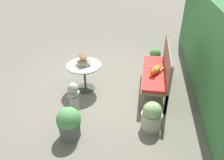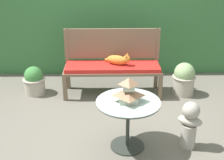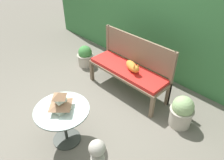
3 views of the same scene
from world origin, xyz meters
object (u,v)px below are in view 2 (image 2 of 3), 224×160
object	(u,v)px
garden_bust	(190,123)
potted_plant_patio_mid	(184,79)
patio_table	(128,111)
potted_plant_hedge_corner	(34,81)
garden_bench	(112,69)
cat	(119,60)
pagoda_birdhouse	(128,91)

from	to	relation	value
garden_bust	potted_plant_patio_mid	distance (m)	1.52
patio_table	garden_bust	world-z (taller)	patio_table
patio_table	potted_plant_hedge_corner	world-z (taller)	patio_table
garden_bench	cat	distance (m)	0.18
patio_table	garden_bench	bearing A→B (deg)	95.77
garden_bench	cat	world-z (taller)	cat
cat	potted_plant_hedge_corner	bearing A→B (deg)	-157.00
cat	pagoda_birdhouse	bearing A→B (deg)	-63.70
cat	pagoda_birdhouse	size ratio (longest dim) A/B	1.39
pagoda_birdhouse	garden_bust	xyz separation A→B (m)	(0.73, -0.02, -0.41)
patio_table	potted_plant_hedge_corner	xyz separation A→B (m)	(-1.44, 1.54, -0.26)
garden_bench	potted_plant_hedge_corner	world-z (taller)	garden_bench
patio_table	potted_plant_hedge_corner	size ratio (longest dim) A/B	1.60
garden_bench	garden_bust	bearing A→B (deg)	-59.89
potted_plant_hedge_corner	potted_plant_patio_mid	size ratio (longest dim) A/B	0.87
pagoda_birdhouse	potted_plant_hedge_corner	distance (m)	2.17
patio_table	cat	bearing A→B (deg)	92.03
cat	patio_table	bearing A→B (deg)	-63.70
pagoda_birdhouse	potted_plant_patio_mid	world-z (taller)	pagoda_birdhouse
cat	patio_table	xyz separation A→B (m)	(0.05, -1.51, -0.10)
cat	patio_table	world-z (taller)	cat
cat	potted_plant_patio_mid	bearing A→B (deg)	22.04
cat	potted_plant_patio_mid	distance (m)	1.12
garden_bust	potted_plant_patio_mid	size ratio (longest dim) A/B	1.12
pagoda_birdhouse	potted_plant_patio_mid	distance (m)	1.85
potted_plant_patio_mid	patio_table	bearing A→B (deg)	-124.60
garden_bench	potted_plant_patio_mid	distance (m)	1.18
potted_plant_hedge_corner	potted_plant_patio_mid	bearing A→B (deg)	-1.68
cat	garden_bust	distance (m)	1.74
garden_bust	cat	bearing A→B (deg)	146.83
pagoda_birdhouse	garden_bust	world-z (taller)	pagoda_birdhouse
patio_table	garden_bust	distance (m)	0.75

